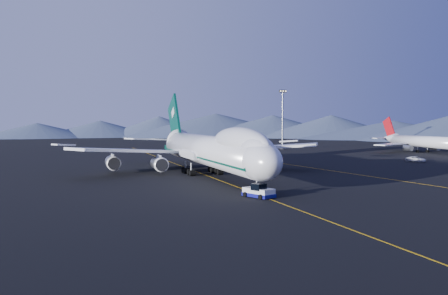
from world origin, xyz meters
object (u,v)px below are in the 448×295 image
object	(u,v)px
pushback_tug	(259,193)
service_van	(416,159)
floodlight_mast	(283,119)
second_jet	(424,142)
boeing_747	(209,150)

from	to	relation	value
pushback_tug	service_van	size ratio (longest dim) A/B	1.04
pushback_tug	floodlight_mast	size ratio (longest dim) A/B	0.25
pushback_tug	second_jet	distance (m)	121.34
second_jet	service_van	size ratio (longest dim) A/B	8.20
boeing_747	pushback_tug	world-z (taller)	boeing_747
service_van	boeing_747	bearing A→B (deg)	173.16
boeing_747	service_van	bearing A→B (deg)	12.27
pushback_tug	service_van	xyz separation A→B (m)	(67.84, 44.08, 0.06)
second_jet	service_van	bearing A→B (deg)	-111.61
boeing_747	second_jet	world-z (taller)	boeing_747
pushback_tug	second_jet	xyz separation A→B (m)	(96.19, 73.90, 3.25)
second_jet	service_van	world-z (taller)	second_jet
floodlight_mast	pushback_tug	bearing A→B (deg)	-117.47
second_jet	floodlight_mast	xyz separation A→B (m)	(-39.29, 35.53, 8.12)
second_jet	service_van	distance (m)	41.26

